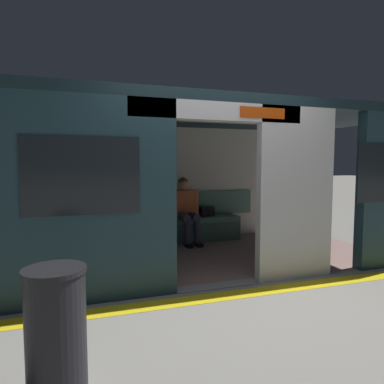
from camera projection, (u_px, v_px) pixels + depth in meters
name	position (u px, v px, depth m)	size (l,w,h in m)	color
ground_plane	(217.00, 286.00, 3.94)	(60.00, 60.00, 0.00)	gray
platform_edge_strip	(228.00, 295.00, 3.65)	(8.00, 0.24, 0.01)	yellow
train_car	(181.00, 160.00, 4.96)	(6.40, 2.79, 2.20)	silver
bench_seat	(168.00, 224.00, 6.06)	(2.68, 0.44, 0.44)	#4C7566
person_seated	(185.00, 206.00, 6.08)	(0.55, 0.70, 1.16)	#CC5933
handbag	(207.00, 211.00, 6.37)	(0.26, 0.15, 0.17)	black
book	(163.00, 218.00, 6.07)	(0.15, 0.22, 0.03)	silver
grab_pole_door	(169.00, 195.00, 4.17)	(0.04, 0.04, 2.06)	silver
trash_bin	(56.00, 331.00, 2.07)	(0.37, 0.37, 0.79)	black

